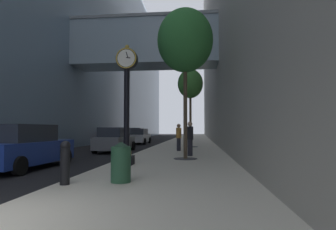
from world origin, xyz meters
TOP-DOWN VIEW (x-y plane):
  - ground_plane at (0.00, 27.00)m, footprint 110.00×110.00m
  - sidewalk_right at (2.59, 30.00)m, footprint 5.19×80.00m
  - building_block_left at (-10.97, 29.91)m, footprint 21.04×80.00m
  - street_clock at (0.83, 7.23)m, footprint 0.84×0.55m
  - bollard_nearest at (0.30, 3.19)m, footprint 0.25×0.25m
  - bollard_third at (0.30, 9.22)m, footprint 0.25×0.25m
  - street_tree_near at (3.02, 9.60)m, footprint 2.62×2.62m
  - street_tree_mid_near at (3.02, 18.44)m, footprint 1.97×1.97m
  - trash_bin at (1.60, 3.66)m, footprint 0.53×0.53m
  - pedestrian_walking at (2.38, 14.37)m, footprint 0.41×0.41m
  - pedestrian_by_clock at (3.19, 11.09)m, footprint 0.38×0.38m
  - car_white_near at (-2.44, 24.80)m, footprint 2.08×4.13m
  - car_blue_mid at (-3.05, 6.63)m, footprint 2.18×4.56m
  - car_red_far at (-4.35, 32.36)m, footprint 2.10×4.23m
  - car_grey_trailing at (-1.90, 14.84)m, footprint 1.98×4.30m

SIDE VIEW (x-z plane):
  - ground_plane at x=0.00m, z-range 0.00..0.00m
  - sidewalk_right at x=2.59m, z-range 0.00..0.14m
  - trash_bin at x=1.60m, z-range 0.15..1.20m
  - bollard_nearest at x=0.30m, z-range 0.17..1.26m
  - bollard_third at x=0.30m, z-range 0.17..1.26m
  - car_white_near at x=-2.44m, z-range -0.02..1.54m
  - car_grey_trailing at x=-1.90m, z-range -0.02..1.60m
  - car_red_far at x=-4.35m, z-range -0.02..1.64m
  - car_blue_mid at x=-3.05m, z-range -0.03..1.67m
  - pedestrian_walking at x=2.38m, z-range 0.19..1.90m
  - pedestrian_by_clock at x=3.19m, z-range 0.20..1.96m
  - street_clock at x=0.83m, z-range 0.37..5.09m
  - street_tree_mid_near at x=3.02m, z-range 1.97..8.02m
  - street_tree_near at x=3.02m, z-range 2.14..9.20m
  - building_block_left at x=-10.97m, z-range -0.03..25.14m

